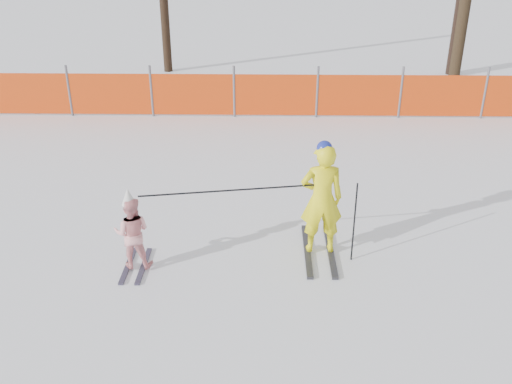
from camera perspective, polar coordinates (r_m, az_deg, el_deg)
ground at (r=7.97m, az=-0.07°, el=-8.06°), size 120.00×120.00×0.00m
adult at (r=8.05m, az=6.58°, el=-0.72°), size 0.63×1.43×1.74m
child at (r=7.98m, az=-12.29°, el=-3.93°), size 0.52×0.91×1.23m
ski_poles at (r=7.80m, az=1.49°, el=-0.96°), size 2.95×0.43×1.21m
safety_fence at (r=14.00m, az=-4.57°, el=9.71°), size 14.97×0.06×1.25m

